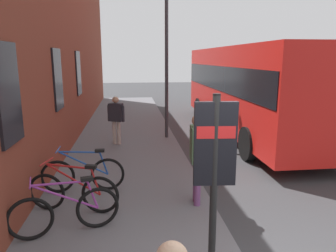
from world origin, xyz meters
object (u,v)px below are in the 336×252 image
bicycle_by_door (66,211)px  pedestrian_near_bus (116,115)px  transit_info_sign (215,156)px  city_bus (248,85)px  pedestrian_by_facade (197,150)px  bicycle_nearest_sign (83,174)px  street_lamp (167,53)px  bicycle_far_end (74,192)px

bicycle_by_door → pedestrian_near_bus: size_ratio=1.08×
transit_info_sign → pedestrian_near_bus: (6.60, 1.55, -0.62)m
city_bus → pedestrian_by_facade: size_ratio=5.84×
city_bus → pedestrian_near_bus: (-1.53, 5.07, -0.82)m
bicycle_by_door → pedestrian_near_bus: bearing=-6.3°
bicycle_nearest_sign → city_bus: 7.89m
pedestrian_by_facade → pedestrian_near_bus: size_ratio=1.12×
city_bus → transit_info_sign: bearing=156.6°
bicycle_by_door → street_lamp: street_lamp is taller
bicycle_nearest_sign → city_bus: (5.34, -5.63, 1.41)m
bicycle_far_end → transit_info_sign: transit_info_sign is taller
bicycle_by_door → pedestrian_near_bus: (5.51, -0.61, 0.59)m
bicycle_by_door → bicycle_nearest_sign: 1.70m
transit_info_sign → city_bus: size_ratio=0.23×
transit_info_sign → bicycle_far_end: bearing=49.2°
bicycle_nearest_sign → bicycle_far_end: bearing=176.6°
bicycle_by_door → transit_info_sign: 2.70m
transit_info_sign → city_bus: (8.13, -3.52, 0.20)m
street_lamp → pedestrian_near_bus: bearing=112.7°
transit_info_sign → pedestrian_near_bus: 6.81m
bicycle_far_end → pedestrian_by_facade: (0.06, -2.36, 0.71)m
pedestrian_by_facade → transit_info_sign: bearing=174.3°
bicycle_by_door → street_lamp: 7.19m
bicycle_nearest_sign → pedestrian_near_bus: (3.81, -0.56, 0.59)m
bicycle_by_door → pedestrian_by_facade: (0.84, -2.35, 0.71)m
bicycle_far_end → city_bus: (6.27, -5.69, 1.41)m
bicycle_by_door → transit_info_sign: bearing=-116.8°
bicycle_far_end → street_lamp: 6.52m
city_bus → pedestrian_by_facade: 7.07m
transit_info_sign → bicycle_by_door: bearing=63.2°
city_bus → bicycle_nearest_sign: bearing=133.5°
pedestrian_near_bus → city_bus: bearing=-73.2°
transit_info_sign → pedestrian_near_bus: size_ratio=1.50×
bicycle_far_end → bicycle_nearest_sign: (0.92, -0.05, -0.00)m
bicycle_by_door → city_bus: city_bus is taller
bicycle_nearest_sign → pedestrian_near_bus: size_ratio=1.11×
pedestrian_by_facade → pedestrian_near_bus: pedestrian_by_facade is taller
bicycle_nearest_sign → pedestrian_by_facade: bearing=-110.5°
bicycle_nearest_sign → street_lamp: size_ratio=0.35×
bicycle_far_end → bicycle_nearest_sign: same height
pedestrian_near_bus → street_lamp: 2.79m
street_lamp → city_bus: bearing=-76.6°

